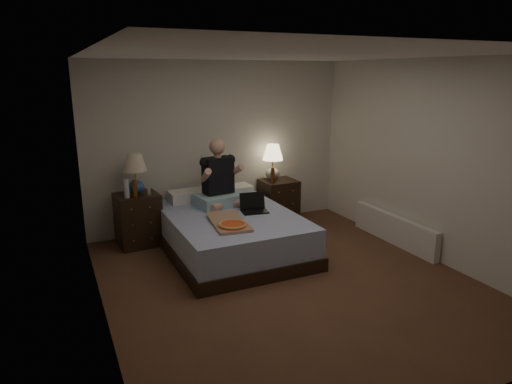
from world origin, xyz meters
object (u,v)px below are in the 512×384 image
nightstand_left (138,220)px  bed (231,233)px  pizza_box (233,226)px  lamp_left (135,174)px  water_bottle (126,189)px  soda_can (148,192)px  beer_bottle_right (273,175)px  nightstand_right (278,201)px  radiator (394,229)px  person (220,173)px  beer_bottle_left (135,188)px  laptop (255,203)px  lamp_right (273,162)px

nightstand_left → bed: bearing=-41.3°
bed → pizza_box: size_ratio=2.78×
lamp_left → water_bottle: size_ratio=2.24×
soda_can → beer_bottle_right: (1.90, 0.07, 0.03)m
nightstand_right → beer_bottle_right: beer_bottle_right is taller
radiator → soda_can: bearing=157.2°
nightstand_left → water_bottle: bearing=-142.2°
person → pizza_box: bearing=-110.9°
soda_can → beer_bottle_left: (-0.17, 0.00, 0.06)m
soda_can → nightstand_left: bearing=139.4°
bed → laptop: size_ratio=6.21×
beer_bottle_left → laptop: (1.41, -0.72, -0.19)m
laptop → pizza_box: (-0.51, -0.49, -0.08)m
person → soda_can: bearing=157.4°
water_bottle → radiator: water_bottle is taller
lamp_left → radiator: size_ratio=0.35×
lamp_right → water_bottle: lamp_right is taller
person → nightstand_left: bearing=153.2°
bed → nightstand_left: bearing=143.5°
lamp_right → pizza_box: lamp_right is taller
nightstand_right → lamp_right: (-0.07, 0.07, 0.63)m
nightstand_right → beer_bottle_left: bearing=-177.8°
nightstand_left → radiator: (3.26, -1.43, -0.16)m
nightstand_left → person: 1.30m
nightstand_left → lamp_right: size_ratio=1.29×
lamp_left → lamp_right: (2.12, 0.11, -0.03)m
lamp_right → soda_can: (-1.99, -0.24, -0.20)m
lamp_right → beer_bottle_right: lamp_right is taller
beer_bottle_left → person: 1.15m
lamp_right → lamp_left: bearing=-177.1°
person → lamp_left: bearing=152.4°
water_bottle → lamp_right: bearing=6.4°
nightstand_left → lamp_left: bearing=57.8°
lamp_right → person: (-1.05, -0.47, 0.02)m
radiator → water_bottle: bearing=159.2°
nightstand_left → nightstand_right: 2.20m
nightstand_right → pizza_box: size_ratio=0.91×
laptop → soda_can: bearing=157.9°
soda_can → beer_bottle_right: 1.90m
nightstand_left → person: person is taller
soda_can → beer_bottle_left: 0.19m
lamp_left → beer_bottle_right: lamp_left is taller
soda_can → beer_bottle_left: beer_bottle_left is taller
soda_can → person: 0.99m
nightstand_right → lamp_right: 0.63m
lamp_left → lamp_right: lamp_left is taller
pizza_box → radiator: bearing=3.8°
pizza_box → nightstand_right: bearing=52.3°
nightstand_right → laptop: bearing=-134.6°
water_bottle → person: bearing=-9.9°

